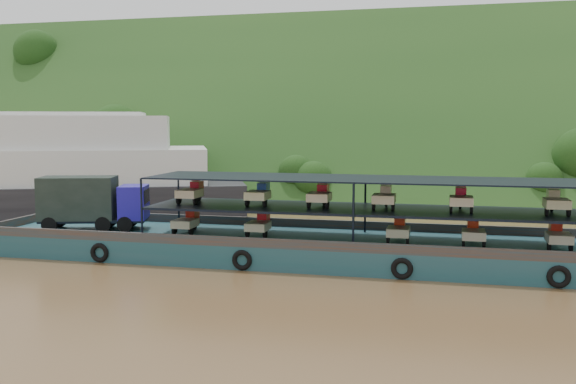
# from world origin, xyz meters

# --- Properties ---
(ground) EXTENTS (160.00, 160.00, 0.00)m
(ground) POSITION_xyz_m (0.00, 0.00, 0.00)
(ground) COLOR brown
(ground) RESTS_ON ground
(hillside) EXTENTS (140.00, 39.60, 39.60)m
(hillside) POSITION_xyz_m (0.00, 36.00, 0.00)
(hillside) COLOR #193C16
(hillside) RESTS_ON ground
(cargo_barge) EXTENTS (35.00, 7.18, 4.54)m
(cargo_barge) POSITION_xyz_m (-1.21, -1.47, 1.08)
(cargo_barge) COLOR #16464D
(cargo_barge) RESTS_ON ground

